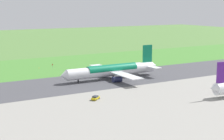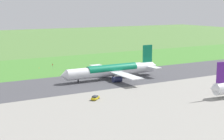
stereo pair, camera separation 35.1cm
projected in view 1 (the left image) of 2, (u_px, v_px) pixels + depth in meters
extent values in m
plane|color=#547F3D|center=(100.00, 80.00, 166.67)|extent=(800.00, 800.00, 0.00)
cube|color=#47474C|center=(100.00, 80.00, 166.66)|extent=(600.00, 36.79, 0.06)
cube|color=gray|center=(170.00, 107.00, 121.59)|extent=(440.00, 110.00, 0.05)
cube|color=#478534|center=(64.00, 66.00, 206.87)|extent=(600.00, 80.00, 0.04)
cylinder|color=white|center=(112.00, 71.00, 169.13)|extent=(48.04, 5.60, 5.20)
cone|color=white|center=(64.00, 76.00, 156.86)|extent=(3.04, 4.97, 4.94)
cone|color=white|center=(153.00, 65.00, 181.13)|extent=(3.54, 4.45, 4.42)
cube|color=#0C724C|center=(147.00, 54.00, 177.99)|extent=(5.60, 0.55, 9.00)
cube|color=white|center=(153.00, 67.00, 174.42)|extent=(4.08, 9.03, 0.36)
cube|color=white|center=(141.00, 64.00, 183.85)|extent=(4.08, 9.03, 0.36)
cube|color=white|center=(125.00, 75.00, 160.24)|extent=(6.18, 22.05, 0.35)
cube|color=white|center=(103.00, 68.00, 179.12)|extent=(6.18, 22.05, 0.35)
cylinder|color=#23284C|center=(117.00, 79.00, 162.49)|extent=(4.52, 2.84, 2.80)
cylinder|color=#23284C|center=(102.00, 74.00, 175.36)|extent=(4.52, 2.84, 2.80)
cylinder|color=black|center=(78.00, 79.00, 160.81)|extent=(0.70, 0.70, 3.42)
cylinder|color=black|center=(121.00, 76.00, 167.59)|extent=(0.70, 0.70, 3.42)
cylinder|color=black|center=(113.00, 74.00, 174.45)|extent=(0.70, 0.70, 3.42)
cylinder|color=#0C724C|center=(112.00, 70.00, 169.03)|extent=(26.44, 5.45, 5.23)
cone|color=white|center=(214.00, 88.00, 131.68)|extent=(3.65, 4.39, 4.04)
cube|color=#591E8C|center=(222.00, 72.00, 132.04)|extent=(5.13, 1.06, 8.22)
cube|color=gold|center=(96.00, 98.00, 131.54)|extent=(4.42, 4.00, 0.75)
cube|color=#2D333D|center=(95.00, 97.00, 131.24)|extent=(2.78, 2.69, 0.55)
cylinder|color=black|center=(95.00, 98.00, 133.20)|extent=(0.64, 0.57, 0.64)
cylinder|color=black|center=(99.00, 98.00, 132.56)|extent=(0.64, 0.57, 0.64)
cylinder|color=black|center=(92.00, 100.00, 130.65)|extent=(0.64, 0.57, 0.64)
cylinder|color=black|center=(96.00, 100.00, 130.02)|extent=(0.64, 0.57, 0.64)
cylinder|color=slate|center=(53.00, 67.00, 198.91)|extent=(0.10, 0.10, 1.84)
cube|color=red|center=(52.00, 65.00, 198.71)|extent=(0.60, 0.04, 0.60)
cone|color=orange|center=(39.00, 68.00, 199.06)|extent=(0.40, 0.40, 0.55)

